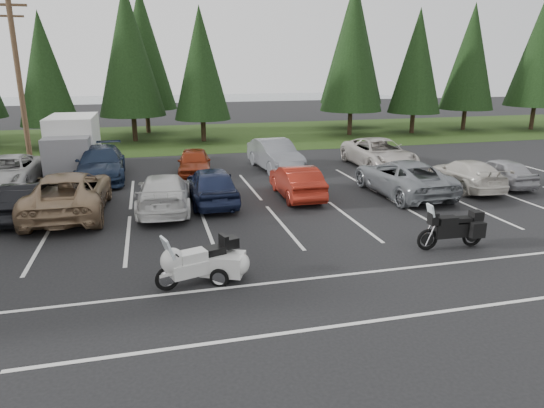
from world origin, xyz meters
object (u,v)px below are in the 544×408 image
Objects in this scene: car_near_5 at (296,181)px; car_far_0 at (8,172)px; car_far_2 at (194,162)px; touring_motorcycle at (198,257)px; car_near_6 at (402,177)px; car_near_2 at (69,193)px; adventure_motorcycle at (451,225)px; car_near_1 at (27,200)px; utility_pole at (20,83)px; cargo_trailer at (223,266)px; box_truck at (72,145)px; car_far_3 at (275,155)px; car_near_4 at (212,185)px; car_near_8 at (500,172)px; car_far_1 at (101,164)px; car_near_3 at (164,192)px; car_near_7 at (466,174)px; car_far_4 at (379,153)px.

car_far_0 reaches higher than car_near_5.
car_far_2 is 13.03m from touring_motorcycle.
car_near_2 is at bearing -3.75° from car_near_6.
adventure_motorcycle is (15.55, -12.20, 0.04)m from car_far_0.
car_near_1 is 15.19m from adventure_motorcycle.
utility_pole reaches higher than cargo_trailer.
car_far_2 reaches higher than car_near_1.
car_far_3 is at bearing -11.05° from box_truck.
adventure_motorcycle is (6.61, -6.99, -0.02)m from car_near_4.
car_far_3 is 1.99× the size of adventure_motorcycle.
car_near_1 is 20.78m from car_near_8.
car_far_2 is (-13.98, 5.66, 0.04)m from car_near_8.
utility_pole is 5.58× the size of cargo_trailer.
car_near_8 is at bearing -179.61° from car_near_2.
car_near_4 is 7.44m from car_far_1.
car_near_6 is at bearing -25.60° from utility_pole.
car_near_4 is 0.82× the size of car_far_1.
car_far_3 is (6.20, 6.38, 0.09)m from car_near_3.
car_near_5 is (12.10, -7.35, -4.00)m from utility_pole.
car_near_2 reaches higher than car_near_5.
car_near_3 is 6.19m from car_far_2.
car_near_8 is 1.55× the size of adventure_motorcycle.
car_near_4 is 11.79m from car_near_7.
car_near_1 is 5.79m from car_far_0.
car_near_8 is (20.78, -0.01, -0.02)m from car_near_1.
box_truck is 2.83m from car_far_1.
box_truck is at bearing -20.63° from car_near_8.
car_far_3 is (11.25, 6.09, 0.13)m from car_near_1.
car_near_8 is at bearing -53.86° from car_far_4.
utility_pole is 1.96× the size of car_near_4.
car_far_3 is (13.18, 0.63, 0.10)m from car_far_0.
box_truck is at bearing 123.62° from car_far_1.
car_near_8 is 0.95× the size of car_far_2.
car_near_4 is 8.42m from car_near_6.
car_far_4 reaches higher than car_near_7.
car_near_1 is at bearing 1.40° from car_near_8.
car_near_2 reaches higher than car_far_3.
car_near_5 is at bearing -47.93° from car_far_2.
utility_pole is 1.50× the size of car_near_2.
car_far_2 is 10.23m from car_far_4.
car_near_6 is 3.40m from car_near_7.
car_near_7 is 2.87× the size of cargo_trailer.
car_far_3 is (-9.53, 6.10, 0.16)m from car_near_8.
car_near_7 is (11.79, -0.40, -0.11)m from car_near_4.
adventure_motorcycle reaches higher than cargo_trailer.
car_near_7 is 14.96m from touring_motorcycle.
car_near_3 is (5.05, -0.29, 0.04)m from car_near_1.
car_near_2 is 9.22m from car_near_5.
car_near_5 reaches higher than car_far_2.
box_truck reaches higher than car_near_4.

